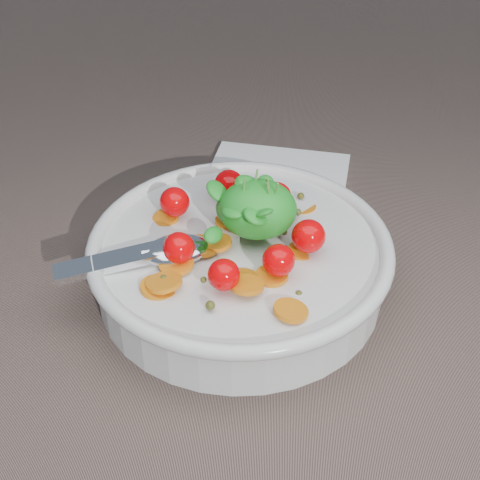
{
  "coord_description": "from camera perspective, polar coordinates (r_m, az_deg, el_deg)",
  "views": [
    {
      "loc": [
        0.01,
        -0.45,
        0.42
      ],
      "look_at": [
        -0.01,
        0.02,
        0.06
      ],
      "focal_mm": 50.0,
      "sensor_mm": 36.0,
      "label": 1
    }
  ],
  "objects": [
    {
      "name": "ground",
      "position": [
        0.62,
        1.07,
        -5.03
      ],
      "size": [
        6.0,
        6.0,
        0.0
      ],
      "primitive_type": "plane",
      "color": "#745E53",
      "rests_on": "ground"
    },
    {
      "name": "bowl",
      "position": [
        0.61,
        -0.01,
        -1.67
      ],
      "size": [
        0.3,
        0.27,
        0.12
      ],
      "color": "silver",
      "rests_on": "ground"
    },
    {
      "name": "napkin",
      "position": [
        0.77,
        3.08,
        5.15
      ],
      "size": [
        0.18,
        0.16,
        0.01
      ],
      "primitive_type": "cube",
      "rotation": [
        0.0,
        0.0,
        -0.16
      ],
      "color": "white",
      "rests_on": "ground"
    }
  ]
}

